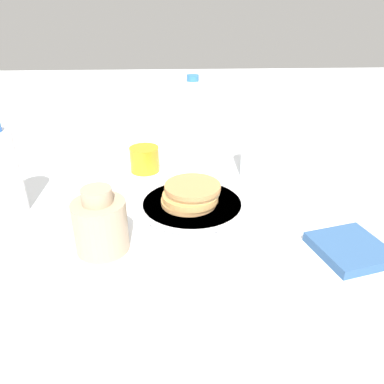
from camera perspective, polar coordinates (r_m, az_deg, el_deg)
The scene contains 9 objects.
ground_plane at distance 0.89m, azimuth -1.26°, elevation -2.96°, with size 4.00×4.00×0.00m, color white.
plate at distance 0.90m, azimuth 0.00°, elevation -1.86°, with size 0.26×0.26×0.01m.
pancake_stack at distance 0.89m, azimuth -0.16°, elevation -0.26°, with size 0.14×0.14×0.05m.
juice_glass at distance 1.09m, azimuth -7.24°, elevation 4.98°, with size 0.08×0.08×0.07m.
cream_jug at distance 0.75m, azimuth -13.79°, elevation -4.74°, with size 0.11×0.11×0.13m.
water_bottle_near at distance 0.94m, azimuth -26.82°, elevation 2.64°, with size 0.07×0.07×0.21m.
water_bottle_mid at distance 1.18m, azimuth 0.11°, elevation 11.13°, with size 0.07×0.07×0.25m.
water_bottle_far at distance 1.04m, azimuth 9.25°, elevation 6.75°, with size 0.06×0.06×0.19m.
napkin at distance 0.81m, azimuth 22.96°, elevation -7.97°, with size 0.16×0.16×0.02m.
Camera 1 is at (0.77, -0.02, 0.45)m, focal length 35.00 mm.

